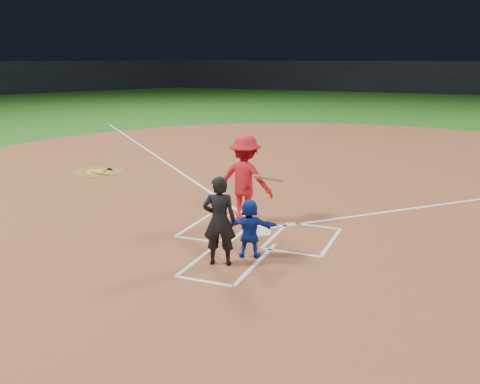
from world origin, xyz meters
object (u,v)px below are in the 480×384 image
at_px(home_plate, 260,232).
at_px(umpire, 219,221).
at_px(catcher, 250,228).
at_px(batter_at_plate, 245,180).
at_px(on_deck_circle, 97,172).

bearing_deg(home_plate, umpire, 87.94).
height_order(catcher, batter_at_plate, batter_at_plate).
xyz_separation_m(umpire, batter_at_plate, (-0.50, 2.55, 0.18)).
bearing_deg(on_deck_circle, home_plate, -28.41).
xyz_separation_m(on_deck_circle, catcher, (7.45, -5.28, 0.57)).
bearing_deg(catcher, batter_at_plate, -81.09).
relative_size(catcher, umpire, 0.68).
bearing_deg(catcher, on_deck_circle, -50.18).
height_order(on_deck_circle, batter_at_plate, batter_at_plate).
bearing_deg(umpire, catcher, -140.28).
distance_m(home_plate, on_deck_circle, 8.13).
xyz_separation_m(home_plate, catcher, (0.31, -1.41, 0.56)).
height_order(home_plate, on_deck_circle, home_plate).
bearing_deg(catcher, home_plate, -92.61).
bearing_deg(on_deck_circle, umpire, -39.50).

